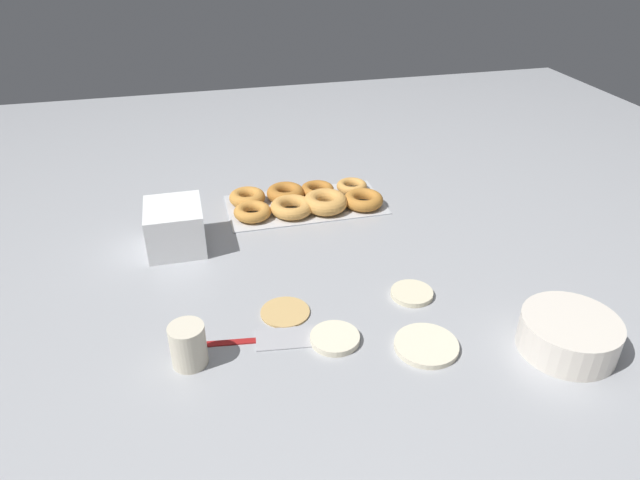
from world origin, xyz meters
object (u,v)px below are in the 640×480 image
pancake_1 (426,345)px  pancake_0 (285,311)px  batter_bowl (569,334)px  container_stack (175,227)px  paper_cup (188,345)px  pancake_3 (412,293)px  spatula (273,339)px  pancake_2 (335,338)px  donut_tray (305,200)px

pancake_1 → pancake_0: bearing=-35.2°
batter_bowl → pancake_1: bearing=-14.3°
container_stack → paper_cup: (-0.01, 0.40, -0.01)m
pancake_3 → paper_cup: paper_cup is taller
batter_bowl → paper_cup: (0.65, -0.13, 0.01)m
pancake_0 → spatula: bearing=63.5°
pancake_2 → batter_bowl: batter_bowl is taller
spatula → pancake_3: bearing=19.7°
pancake_0 → paper_cup: size_ratio=1.23×
pancake_3 → spatula: bearing=12.5°
pancake_2 → paper_cup: size_ratio=1.16×
pancake_1 → pancake_3: bearing=-102.5°
pancake_0 → container_stack: 0.37m
batter_bowl → pancake_3: bearing=-46.2°
container_stack → paper_cup: size_ratio=1.87×
pancake_0 → pancake_2: bearing=125.2°
pancake_3 → paper_cup: (0.45, 0.09, 0.03)m
pancake_3 → batter_bowl: bearing=133.8°
container_stack → pancake_0: bearing=122.4°
container_stack → paper_cup: container_stack is taller
pancake_2 → container_stack: container_stack is taller
pancake_0 → batter_bowl: (-0.47, 0.22, 0.03)m
container_stack → paper_cup: 0.40m
pancake_0 → pancake_1: 0.28m
spatula → container_stack: bearing=119.9°
donut_tray → spatula: donut_tray is taller
pancake_3 → spatula: size_ratio=0.31×
pancake_1 → batter_bowl: batter_bowl is taller
pancake_3 → donut_tray: 0.45m
paper_cup → donut_tray: bearing=-121.5°
pancake_1 → container_stack: size_ratio=0.79×
pancake_1 → container_stack: bearing=-47.9°
donut_tray → spatula: bearing=71.0°
batter_bowl → paper_cup: 0.67m
paper_cup → batter_bowl: bearing=169.2°
pancake_1 → donut_tray: bearing=-81.4°
pancake_1 → container_stack: 0.63m
pancake_0 → paper_cup: paper_cup is taller
pancake_1 → batter_bowl: bearing=165.7°
pancake_0 → batter_bowl: size_ratio=0.56×
spatula → pancake_1: bearing=-11.3°
pancake_3 → batter_bowl: batter_bowl is taller
pancake_0 → pancake_1: (-0.23, 0.16, 0.00)m
pancake_2 → pancake_3: (-0.19, -0.10, -0.00)m
pancake_0 → batter_bowl: batter_bowl is taller
pancake_1 → paper_cup: size_ratio=1.47×
pancake_2 → paper_cup: 0.26m
batter_bowl → spatula: 0.53m
paper_cup → spatula: (-0.15, -0.02, -0.04)m
pancake_0 → spatula: pancake_0 is taller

